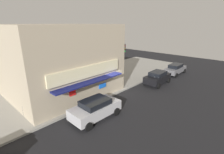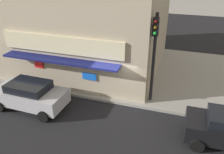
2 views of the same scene
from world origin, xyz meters
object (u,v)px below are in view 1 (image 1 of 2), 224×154
Objects in this scene: fire_hydrant at (69,105)px; parked_car_silver at (95,108)px; traffic_light at (122,59)px; trash_can at (26,110)px; parked_car_black at (157,77)px; pedestrian at (98,84)px; parked_car_grey at (175,69)px.

fire_hydrant is 2.62m from parked_car_silver.
trash_can is (-10.24, 1.56, -2.86)m from traffic_light.
parked_car_black is at bearing -15.43° from trash_can.
fire_hydrant is at bearing 168.84° from parked_car_black.
traffic_light is at bearing 149.65° from parked_car_black.
parked_car_grey is (12.92, -3.03, -0.41)m from pedestrian.
parked_car_grey is 1.09× the size of parked_car_black.
traffic_light reaches higher than parked_car_black.
traffic_light reaches higher than trash_can.
trash_can is at bearing 164.57° from parked_car_black.
parked_car_grey is at bearing -13.21° from pedestrian.
traffic_light reaches higher than pedestrian.
pedestrian is (-3.12, 0.75, -2.29)m from traffic_light.
parked_car_silver is at bearing -178.85° from parked_car_grey.
fire_hydrant is at bearing -168.11° from pedestrian.
fire_hydrant is 0.21× the size of parked_car_silver.
parked_car_silver is at bearing -158.09° from traffic_light.
trash_can is at bearing 169.14° from parked_car_grey.
traffic_light is 10.74m from trash_can.
trash_can is 0.22× the size of parked_car_silver.
parked_car_silver is (-6.49, -2.61, -2.65)m from traffic_light.
parked_car_black reaches higher than fire_hydrant.
parked_car_grey is at bearing -13.11° from traffic_light.
pedestrian is at bearing -6.49° from trash_can.
parked_car_black is 0.96× the size of parked_car_silver.
parked_car_silver is (-3.37, -3.36, -0.36)m from pedestrian.
pedestrian is 13.27m from parked_car_grey.
parked_car_black is at bearing -23.58° from pedestrian.
pedestrian is 0.46× the size of parked_car_black.
pedestrian is at bearing 166.46° from traffic_light.
pedestrian is 4.78m from parked_car_silver.
fire_hydrant is 0.47× the size of pedestrian.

